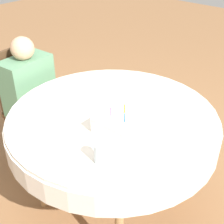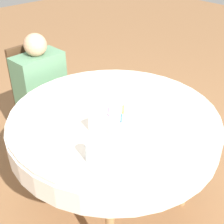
% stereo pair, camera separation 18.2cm
% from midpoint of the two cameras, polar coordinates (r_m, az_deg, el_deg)
% --- Properties ---
extents(ground_plane, '(12.00, 12.00, 0.00)m').
position_cam_midpoint_polar(ground_plane, '(2.42, -2.15, -16.02)').
color(ground_plane, '#8C603D').
extents(dining_table, '(1.31, 1.31, 0.77)m').
position_cam_midpoint_polar(dining_table, '(1.96, -2.55, -2.56)').
color(dining_table, silver).
rests_on(dining_table, ground_plane).
extents(chair, '(0.39, 0.39, 0.94)m').
position_cam_midpoint_polar(chair, '(2.69, -17.35, 1.56)').
color(chair, '#4C331E').
rests_on(chair, ground_plane).
extents(person, '(0.40, 0.33, 1.07)m').
position_cam_midpoint_polar(person, '(2.55, -16.62, 3.75)').
color(person, tan).
rests_on(person, ground_plane).
extents(birthday_cake, '(0.23, 0.23, 0.15)m').
position_cam_midpoint_polar(birthday_cake, '(1.73, -1.64, -2.34)').
color(birthday_cake, white).
rests_on(birthday_cake, dining_table).
extents(drinking_glass, '(0.06, 0.06, 0.11)m').
position_cam_midpoint_polar(drinking_glass, '(1.53, -5.62, -7.68)').
color(drinking_glass, silver).
rests_on(drinking_glass, dining_table).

